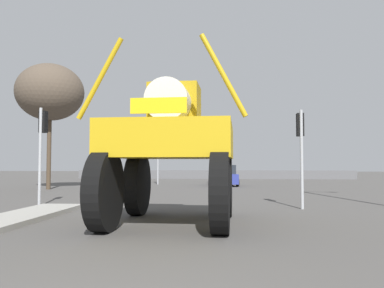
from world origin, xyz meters
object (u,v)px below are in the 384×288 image
at_px(oversize_sprayer, 173,149).
at_px(traffic_signal_far_left, 158,149).
at_px(traffic_signal_near_right, 301,137).
at_px(bare_tree_left, 50,93).
at_px(sedan_ahead, 223,176).
at_px(traffic_signal_near_left, 42,135).
at_px(traffic_signal_far_right, 218,147).

height_order(oversize_sprayer, traffic_signal_far_left, oversize_sprayer).
xyz_separation_m(traffic_signal_near_right, traffic_signal_far_left, (-8.00, 15.77, 0.17)).
distance_m(oversize_sprayer, bare_tree_left, 16.79).
bearing_deg(traffic_signal_near_right, bare_tree_left, 146.21).
bearing_deg(sedan_ahead, traffic_signal_far_left, 68.89).
bearing_deg(oversize_sprayer, traffic_signal_far_left, 12.83).
relative_size(traffic_signal_near_left, traffic_signal_near_right, 1.06).
bearing_deg(sedan_ahead, traffic_signal_near_left, 147.83).
bearing_deg(oversize_sprayer, traffic_signal_near_left, 57.26).
xyz_separation_m(sedan_ahead, traffic_signal_far_left, (-5.08, 1.29, 2.05)).
height_order(traffic_signal_near_left, traffic_signal_far_right, traffic_signal_far_right).
distance_m(traffic_signal_far_right, bare_tree_left, 12.75).
bearing_deg(traffic_signal_near_left, oversize_sprayer, -34.52).
bearing_deg(sedan_ahead, bare_tree_left, 108.75).
bearing_deg(oversize_sprayer, bare_tree_left, 38.17).
distance_m(traffic_signal_near_right, traffic_signal_far_right, 16.13).
distance_m(oversize_sprayer, traffic_signal_far_left, 20.01).
xyz_separation_m(oversize_sprayer, traffic_signal_far_left, (-3.83, 19.63, 0.74)).
distance_m(traffic_signal_near_left, traffic_signal_far_left, 15.87).
relative_size(traffic_signal_far_left, traffic_signal_far_right, 0.96).
relative_size(oversize_sprayer, sedan_ahead, 1.21).
distance_m(oversize_sprayer, traffic_signal_near_right, 5.71).
xyz_separation_m(sedan_ahead, traffic_signal_near_left, (-6.85, -14.48, 2.03)).
height_order(sedan_ahead, bare_tree_left, bare_tree_left).
height_order(traffic_signal_near_left, traffic_signal_far_left, traffic_signal_far_left).
distance_m(traffic_signal_far_left, bare_tree_left, 9.37).
bearing_deg(bare_tree_left, traffic_signal_near_left, -66.33).
bearing_deg(traffic_signal_far_right, oversize_sprayer, -92.35).
bearing_deg(bare_tree_left, traffic_signal_far_right, 31.91).
bearing_deg(traffic_signal_near_left, traffic_signal_far_left, 83.60).
bearing_deg(traffic_signal_near_left, bare_tree_left, 113.67).
xyz_separation_m(sedan_ahead, bare_tree_left, (-10.91, -5.23, 5.41)).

